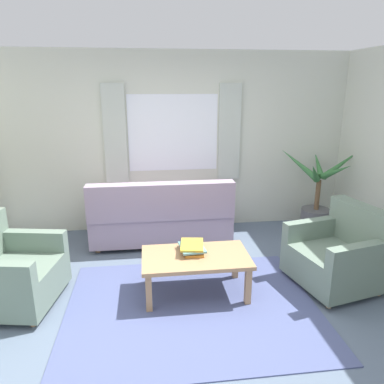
{
  "coord_description": "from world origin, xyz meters",
  "views": [
    {
      "loc": [
        -0.39,
        -3.1,
        2.12
      ],
      "look_at": [
        0.09,
        0.7,
        0.99
      ],
      "focal_mm": 33.94,
      "sensor_mm": 36.0,
      "label": 1
    }
  ],
  "objects_px": {
    "armchair_left": "(7,272)",
    "coffee_table": "(196,261)",
    "book_stack_on_table": "(193,248)",
    "potted_plant": "(317,203)",
    "armchair_right": "(339,254)",
    "couch": "(161,217)"
  },
  "relations": [
    {
      "from": "couch",
      "to": "armchair_right",
      "type": "xyz_separation_m",
      "value": [
        1.87,
        -1.37,
        -0.01
      ]
    },
    {
      "from": "armchair_left",
      "to": "book_stack_on_table",
      "type": "distance_m",
      "value": 1.85
    },
    {
      "from": "armchair_left",
      "to": "book_stack_on_table",
      "type": "height_order",
      "value": "armchair_left"
    },
    {
      "from": "coffee_table",
      "to": "book_stack_on_table",
      "type": "relative_size",
      "value": 3.11
    },
    {
      "from": "couch",
      "to": "armchair_left",
      "type": "distance_m",
      "value": 2.05
    },
    {
      "from": "couch",
      "to": "coffee_table",
      "type": "relative_size",
      "value": 1.73
    },
    {
      "from": "armchair_left",
      "to": "coffee_table",
      "type": "bearing_deg",
      "value": -81.59
    },
    {
      "from": "book_stack_on_table",
      "to": "potted_plant",
      "type": "relative_size",
      "value": 0.28
    },
    {
      "from": "book_stack_on_table",
      "to": "potted_plant",
      "type": "height_order",
      "value": "potted_plant"
    },
    {
      "from": "coffee_table",
      "to": "book_stack_on_table",
      "type": "xyz_separation_m",
      "value": [
        -0.02,
        0.09,
        0.11
      ]
    },
    {
      "from": "armchair_left",
      "to": "armchair_right",
      "type": "xyz_separation_m",
      "value": [
        3.45,
        -0.06,
        0.0
      ]
    },
    {
      "from": "book_stack_on_table",
      "to": "potted_plant",
      "type": "bearing_deg",
      "value": 34.81
    },
    {
      "from": "couch",
      "to": "potted_plant",
      "type": "distance_m",
      "value": 2.35
    },
    {
      "from": "couch",
      "to": "armchair_right",
      "type": "distance_m",
      "value": 2.32
    },
    {
      "from": "book_stack_on_table",
      "to": "coffee_table",
      "type": "bearing_deg",
      "value": -76.05
    },
    {
      "from": "book_stack_on_table",
      "to": "couch",
      "type": "bearing_deg",
      "value": 102.01
    },
    {
      "from": "armchair_right",
      "to": "potted_plant",
      "type": "relative_size",
      "value": 0.8
    },
    {
      "from": "coffee_table",
      "to": "potted_plant",
      "type": "xyz_separation_m",
      "value": [
        2.05,
        1.53,
        0.05
      ]
    },
    {
      "from": "couch",
      "to": "armchair_left",
      "type": "xyz_separation_m",
      "value": [
        -1.58,
        -1.31,
        -0.01
      ]
    },
    {
      "from": "potted_plant",
      "to": "coffee_table",
      "type": "bearing_deg",
      "value": -143.31
    },
    {
      "from": "armchair_left",
      "to": "couch",
      "type": "bearing_deg",
      "value": -40.15
    },
    {
      "from": "coffee_table",
      "to": "potted_plant",
      "type": "height_order",
      "value": "potted_plant"
    }
  ]
}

